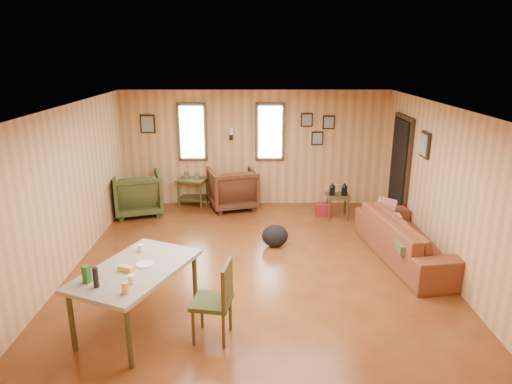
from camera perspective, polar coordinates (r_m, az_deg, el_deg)
room at (r=6.90m, az=1.41°, el=0.93°), size 5.54×6.04×2.44m
sofa at (r=7.50m, az=18.81°, el=-4.69°), size 1.02×2.43×0.92m
recliner_brown at (r=9.43m, az=-2.99°, el=0.71°), size 1.11×1.07×0.93m
recliner_green at (r=9.37m, az=-14.61°, el=0.05°), size 1.11×1.08×0.93m
end_table at (r=9.67m, az=-7.91°, el=0.64°), size 0.67×0.63×0.73m
side_table at (r=8.98m, az=10.20°, el=-0.24°), size 0.46×0.46×0.72m
cooler at (r=9.21m, az=8.47°, el=-2.15°), size 0.34×0.26×0.23m
backpack at (r=7.65m, az=2.39°, el=-5.49°), size 0.45×0.34×0.38m
sofa_pillows at (r=7.46m, az=17.40°, el=-4.32°), size 0.44×1.72×0.36m
dining_table at (r=5.48m, az=-14.87°, el=-9.85°), size 1.42×1.74×0.99m
dining_chair at (r=5.21m, az=-4.79°, el=-12.93°), size 0.49×0.49×0.94m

